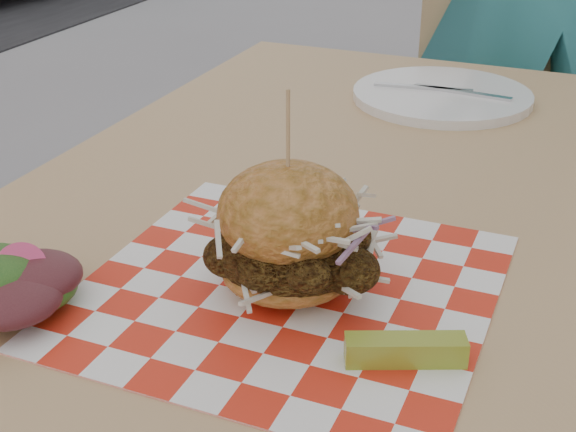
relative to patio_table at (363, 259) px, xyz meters
name	(u,v)px	position (x,y,z in m)	size (l,w,h in m)	color
patio_table	(363,259)	(0.00, 0.00, 0.00)	(0.80, 1.20, 0.75)	tan
patio_chair	(491,99)	(-0.02, 1.03, -0.12)	(0.48, 0.49, 0.95)	tan
paper_liner	(288,289)	(-0.01, -0.21, 0.08)	(0.36, 0.36, 0.00)	red
sandwich	(288,237)	(-0.01, -0.21, 0.13)	(0.17, 0.17, 0.19)	#C37A37
pickle_spear	(406,350)	(0.12, -0.28, 0.09)	(0.10, 0.02, 0.02)	olive
place_setting	(442,95)	(0.00, 0.38, 0.09)	(0.27, 0.27, 0.02)	white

